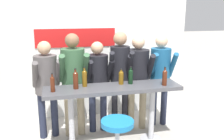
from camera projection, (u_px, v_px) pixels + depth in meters
name	position (u px, v px, depth m)	size (l,w,h in m)	color
back_wall	(98.00, 58.00, 5.13)	(3.75, 0.12, 2.41)	silver
tasting_table	(113.00, 97.00, 3.96)	(2.15, 0.51, 1.00)	#4C4C51
bar_stool	(117.00, 138.00, 3.34)	(0.46, 0.46, 0.75)	#B2B2B7
person_far_left	(46.00, 80.00, 4.16)	(0.50, 0.59, 1.69)	#23283D
person_left	(73.00, 74.00, 4.21)	(0.48, 0.58, 1.80)	gray
person_center_left	(98.00, 78.00, 4.38)	(0.47, 0.55, 1.65)	#23283D
person_center	(120.00, 70.00, 4.39)	(0.46, 0.59, 1.81)	black
person_center_right	(138.00, 73.00, 4.46)	(0.52, 0.61, 1.74)	gray
person_right	(160.00, 71.00, 4.62)	(0.49, 0.59, 1.74)	#23283D
wine_bottle_0	(52.00, 83.00, 3.64)	(0.07, 0.07, 0.28)	#4C1E0F
wine_bottle_1	(76.00, 79.00, 3.78)	(0.08, 0.08, 0.32)	#4C1E0F
wine_bottle_2	(131.00, 76.00, 4.03)	(0.07, 0.07, 0.29)	black
wine_bottle_3	(121.00, 77.00, 4.02)	(0.08, 0.08, 0.25)	brown
wine_bottle_4	(165.00, 77.00, 3.95)	(0.08, 0.08, 0.30)	#4C1E0F
wine_bottle_5	(85.00, 78.00, 3.89)	(0.08, 0.08, 0.32)	brown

